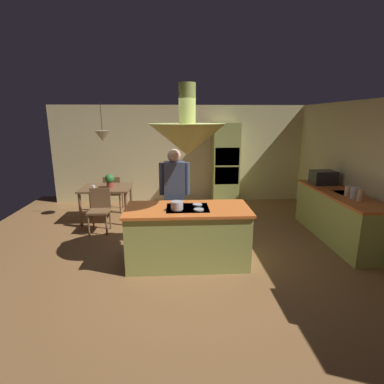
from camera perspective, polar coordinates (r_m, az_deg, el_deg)
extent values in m
plane|color=olive|center=(5.05, -0.91, -12.22)|extent=(8.16, 8.16, 0.00)
cube|color=beige|center=(8.03, -1.90, 7.20)|extent=(6.80, 0.10, 2.55)
cube|color=beige|center=(6.07, 31.26, 2.91)|extent=(0.10, 7.20, 2.55)
cube|color=#A8B259|center=(4.69, -0.84, -8.57)|extent=(1.83, 0.82, 0.86)
cube|color=orange|center=(4.53, -0.86, -3.29)|extent=(1.89, 0.88, 0.04)
cube|color=black|center=(4.53, -0.86, -3.11)|extent=(0.64, 0.52, 0.01)
cylinder|color=#B2B2B7|center=(4.40, -2.88, -3.45)|extent=(0.15, 0.15, 0.02)
cylinder|color=#B2B2B7|center=(4.41, 1.29, -3.39)|extent=(0.15, 0.15, 0.02)
cylinder|color=#B2B2B7|center=(4.65, -2.89, -2.49)|extent=(0.15, 0.15, 0.02)
cylinder|color=#B2B2B7|center=(4.66, 1.05, -2.43)|extent=(0.15, 0.15, 0.02)
cube|color=#A8B259|center=(6.21, 26.12, -4.31)|extent=(0.62, 2.33, 0.86)
cube|color=orange|center=(6.09, 26.57, -0.27)|extent=(0.66, 2.37, 0.04)
cube|color=#B2B2B7|center=(6.18, 27.76, -0.78)|extent=(0.48, 0.36, 0.16)
cube|color=#A8B259|center=(7.77, 6.36, 5.28)|extent=(0.66, 0.62, 2.12)
cube|color=black|center=(7.45, 6.77, 6.77)|extent=(0.60, 0.04, 0.44)
cube|color=black|center=(7.53, 6.66, 3.14)|extent=(0.60, 0.04, 0.44)
cube|color=brown|center=(6.77, -16.10, 0.75)|extent=(1.06, 0.88, 0.04)
cylinder|color=brown|center=(6.64, -20.56, -3.26)|extent=(0.06, 0.06, 0.72)
cylinder|color=brown|center=(6.42, -12.51, -3.27)|extent=(0.06, 0.06, 0.72)
cylinder|color=brown|center=(7.34, -18.84, -1.51)|extent=(0.06, 0.06, 0.72)
cylinder|color=brown|center=(7.14, -11.55, -1.45)|extent=(0.06, 0.06, 0.72)
cylinder|color=tan|center=(5.35, -4.22, -5.75)|extent=(0.14, 0.14, 0.85)
cylinder|color=tan|center=(5.35, -2.28, -5.72)|extent=(0.14, 0.14, 0.85)
cube|color=#3F4C66|center=(5.14, -3.37, 2.18)|extent=(0.36, 0.22, 0.66)
cylinder|color=#3F4C66|center=(5.14, -5.83, 2.51)|extent=(0.09, 0.09, 0.56)
cylinder|color=#3F4C66|center=(5.14, -0.92, 2.57)|extent=(0.09, 0.09, 0.56)
sphere|color=tan|center=(5.07, -3.44, 6.96)|extent=(0.23, 0.23, 0.23)
cone|color=#A8B259|center=(4.34, -0.91, 10.00)|extent=(1.10, 1.10, 0.45)
cylinder|color=#A8B259|center=(4.33, -0.93, 16.62)|extent=(0.24, 0.24, 0.55)
cone|color=beige|center=(6.62, -16.77, 10.24)|extent=(0.32, 0.32, 0.22)
cylinder|color=black|center=(6.60, -17.02, 13.78)|extent=(0.01, 0.01, 0.60)
cube|color=brown|center=(6.16, -17.41, -3.55)|extent=(0.40, 0.40, 0.04)
cube|color=brown|center=(6.26, -17.16, -1.14)|extent=(0.40, 0.04, 0.42)
cylinder|color=brown|center=(6.12, -19.19, -6.04)|extent=(0.04, 0.04, 0.43)
cylinder|color=brown|center=(6.03, -16.07, -6.08)|extent=(0.04, 0.04, 0.43)
cylinder|color=brown|center=(6.42, -18.37, -5.01)|extent=(0.04, 0.04, 0.43)
cylinder|color=brown|center=(6.34, -15.40, -5.03)|extent=(0.04, 0.04, 0.43)
cube|color=brown|center=(7.54, -14.73, -0.17)|extent=(0.40, 0.40, 0.04)
cube|color=brown|center=(7.32, -15.11, 1.16)|extent=(0.40, 0.04, 0.42)
cylinder|color=brown|center=(7.73, -13.15, -1.46)|extent=(0.04, 0.04, 0.43)
cylinder|color=brown|center=(7.80, -15.61, -1.48)|extent=(0.04, 0.04, 0.43)
cylinder|color=brown|center=(7.41, -13.59, -2.16)|extent=(0.04, 0.04, 0.43)
cylinder|color=brown|center=(7.48, -16.15, -2.17)|extent=(0.04, 0.04, 0.43)
cylinder|color=#99382D|center=(6.66, -15.42, 1.29)|extent=(0.14, 0.14, 0.12)
sphere|color=#2D722D|center=(6.63, -15.50, 2.47)|extent=(0.20, 0.20, 0.20)
cylinder|color=white|center=(6.60, -18.34, 0.83)|extent=(0.07, 0.07, 0.09)
cylinder|color=#E0B78C|center=(5.58, 29.59, -0.54)|extent=(0.10, 0.10, 0.20)
cylinder|color=silver|center=(5.73, 28.64, -0.13)|extent=(0.12, 0.12, 0.19)
cylinder|color=#E0B78C|center=(5.88, 27.73, 0.19)|extent=(0.12, 0.12, 0.17)
cube|color=#232326|center=(6.66, 23.83, 2.55)|extent=(0.46, 0.36, 0.28)
cylinder|color=#B2B2B7|center=(4.38, -2.89, -2.58)|extent=(0.18, 0.18, 0.12)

